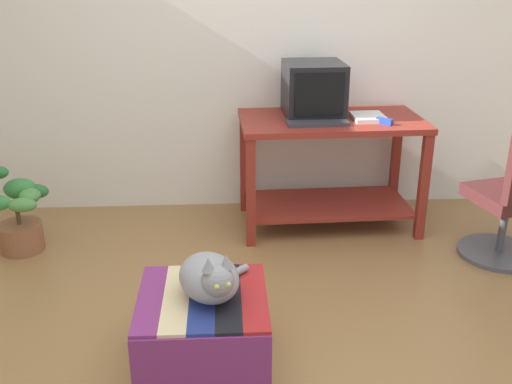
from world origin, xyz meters
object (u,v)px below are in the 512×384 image
(keyboard, at_px, (317,123))
(book, at_px, (368,117))
(desk, at_px, (330,153))
(tv_monitor, at_px, (314,90))
(potted_plant, at_px, (18,214))
(ottoman_with_blanket, at_px, (204,331))
(stapler, at_px, (384,121))
(cat, at_px, (211,278))

(keyboard, height_order, book, book)
(desk, bearing_deg, tv_monitor, 143.03)
(tv_monitor, relative_size, potted_plant, 0.73)
(book, xyz_separation_m, ottoman_with_blanket, (-1.08, -1.51, -0.61))
(desk, height_order, stapler, stapler)
(keyboard, bearing_deg, tv_monitor, 86.22)
(tv_monitor, relative_size, cat, 1.00)
(book, relative_size, cat, 0.58)
(cat, bearing_deg, book, 37.32)
(cat, height_order, potted_plant, cat)
(keyboard, height_order, potted_plant, keyboard)
(stapler, bearing_deg, ottoman_with_blanket, -176.56)
(tv_monitor, height_order, book, tv_monitor)
(potted_plant, height_order, stapler, stapler)
(desk, xyz_separation_m, cat, (-0.80, -1.57, -0.06))
(desk, relative_size, cat, 2.85)
(keyboard, distance_m, cat, 1.60)
(potted_plant, bearing_deg, tv_monitor, 11.30)
(desk, xyz_separation_m, book, (0.24, -0.04, 0.26))
(desk, distance_m, stapler, 0.45)
(keyboard, relative_size, book, 1.57)
(stapler, bearing_deg, keyboard, 131.15)
(book, bearing_deg, potted_plant, -174.73)
(potted_plant, bearing_deg, ottoman_with_blanket, -45.69)
(potted_plant, xyz_separation_m, stapler, (2.38, 0.13, 0.54))
(keyboard, bearing_deg, stapler, -5.13)
(tv_monitor, bearing_deg, keyboard, -92.94)
(book, relative_size, potted_plant, 0.42)
(cat, bearing_deg, stapler, 32.94)
(desk, xyz_separation_m, ottoman_with_blanket, (-0.84, -1.56, -0.34))
(desk, xyz_separation_m, tv_monitor, (-0.12, 0.08, 0.43))
(keyboard, relative_size, stapler, 3.64)
(potted_plant, bearing_deg, stapler, 3.19)
(potted_plant, bearing_deg, keyboard, 4.40)
(cat, bearing_deg, keyboard, 45.90)
(ottoman_with_blanket, distance_m, stapler, 1.90)
(tv_monitor, relative_size, ottoman_with_blanket, 0.74)
(keyboard, height_order, cat, keyboard)
(book, bearing_deg, desk, 168.71)
(keyboard, relative_size, potted_plant, 0.66)
(tv_monitor, xyz_separation_m, potted_plant, (-1.94, -0.39, -0.70))
(tv_monitor, bearing_deg, book, -21.21)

